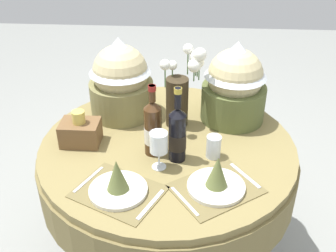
% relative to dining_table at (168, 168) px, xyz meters
% --- Properties ---
extents(ground, '(8.00, 8.00, 0.00)m').
position_rel_dining_table_xyz_m(ground, '(0.00, 0.00, -0.60)').
color(ground, gray).
extents(dining_table, '(1.25, 1.25, 0.75)m').
position_rel_dining_table_xyz_m(dining_table, '(0.00, 0.00, 0.00)').
color(dining_table, olive).
rests_on(dining_table, ground).
extents(place_setting_left, '(0.42, 0.38, 0.16)m').
position_rel_dining_table_xyz_m(place_setting_left, '(-0.18, -0.37, 0.20)').
color(place_setting_left, brown).
rests_on(place_setting_left, dining_table).
extents(place_setting_right, '(0.43, 0.41, 0.16)m').
position_rel_dining_table_xyz_m(place_setting_right, '(0.22, -0.32, 0.20)').
color(place_setting_right, brown).
rests_on(place_setting_right, dining_table).
extents(flower_vase, '(0.21, 0.20, 0.42)m').
position_rel_dining_table_xyz_m(flower_vase, '(0.06, 0.19, 0.35)').
color(flower_vase, '#332819').
rests_on(flower_vase, dining_table).
extents(wine_bottle_left, '(0.08, 0.08, 0.36)m').
position_rel_dining_table_xyz_m(wine_bottle_left, '(0.05, -0.12, 0.29)').
color(wine_bottle_left, black).
rests_on(wine_bottle_left, dining_table).
extents(wine_bottle_right, '(0.08, 0.08, 0.35)m').
position_rel_dining_table_xyz_m(wine_bottle_right, '(-0.06, -0.08, 0.29)').
color(wine_bottle_right, '#422814').
rests_on(wine_bottle_right, dining_table).
extents(wine_glass_left, '(0.08, 0.08, 0.18)m').
position_rel_dining_table_xyz_m(wine_glass_left, '(-0.03, -0.19, 0.28)').
color(wine_glass_left, silver).
rests_on(wine_glass_left, dining_table).
extents(tumbler_near_right, '(0.07, 0.07, 0.11)m').
position_rel_dining_table_xyz_m(tumbler_near_right, '(0.22, -0.09, 0.21)').
color(tumbler_near_right, silver).
rests_on(tumbler_near_right, dining_table).
extents(gift_tub_back_left, '(0.34, 0.34, 0.43)m').
position_rel_dining_table_xyz_m(gift_tub_back_left, '(-0.26, 0.28, 0.37)').
color(gift_tub_back_left, olive).
rests_on(gift_tub_back_left, dining_table).
extents(gift_tub_back_right, '(0.33, 0.33, 0.43)m').
position_rel_dining_table_xyz_m(gift_tub_back_right, '(0.32, 0.26, 0.37)').
color(gift_tub_back_right, '#566033').
rests_on(gift_tub_back_right, dining_table).
extents(woven_basket_side_left, '(0.18, 0.14, 0.17)m').
position_rel_dining_table_xyz_m(woven_basket_side_left, '(-0.41, -0.02, 0.22)').
color(woven_basket_side_left, brown).
rests_on(woven_basket_side_left, dining_table).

